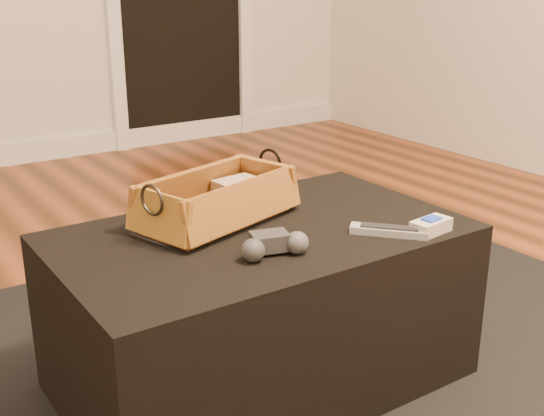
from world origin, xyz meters
TOP-DOWN VIEW (x-y plane):
  - area_rug at (0.17, 0.05)m, footprint 2.60×2.00m
  - ottoman at (0.17, 0.10)m, footprint 1.00×0.60m
  - tv_remote at (0.10, 0.20)m, footprint 0.23×0.13m
  - cloth_bundle at (0.21, 0.28)m, footprint 0.13×0.09m
  - wicker_basket at (0.11, 0.22)m, footprint 0.47×0.33m
  - game_controller at (0.11, -0.05)m, footprint 0.17×0.11m
  - silver_remote at (0.41, -0.10)m, footprint 0.16×0.17m
  - cream_gadget at (0.50, -0.14)m, footprint 0.11×0.07m

SIDE VIEW (x-z plane):
  - area_rug at x=0.17m, z-range 0.00..0.01m
  - ottoman at x=0.17m, z-range 0.01..0.43m
  - silver_remote at x=0.41m, z-range 0.43..0.45m
  - cream_gadget at x=0.50m, z-range 0.43..0.47m
  - game_controller at x=0.11m, z-range 0.43..0.48m
  - tv_remote at x=0.10m, z-range 0.45..0.47m
  - cloth_bundle at x=0.21m, z-range 0.45..0.51m
  - wicker_basket at x=0.11m, z-range 0.41..0.56m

